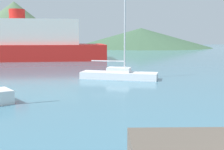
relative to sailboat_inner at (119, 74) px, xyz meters
name	(u,v)px	position (x,y,z in m)	size (l,w,h in m)	color
sailboat_inner	(119,74)	(0.00, 0.00, 0.00)	(6.34, 4.51, 8.72)	silver
ferry_distant	(18,42)	(-9.21, 23.46, 2.25)	(27.45, 12.94, 7.64)	red
hill_central	(15,25)	(-13.21, 77.11, 7.15)	(38.76, 38.76, 15.14)	#4C6647
hill_east	(141,38)	(28.59, 70.12, 2.91)	(47.82, 47.82, 6.65)	#38563D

